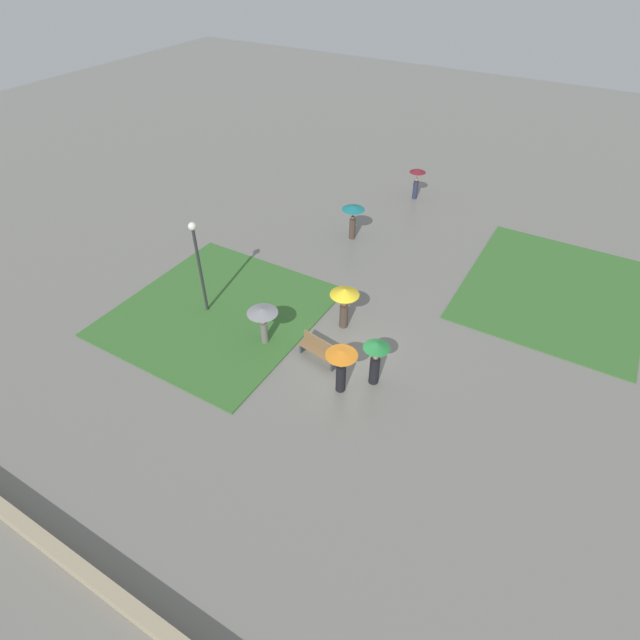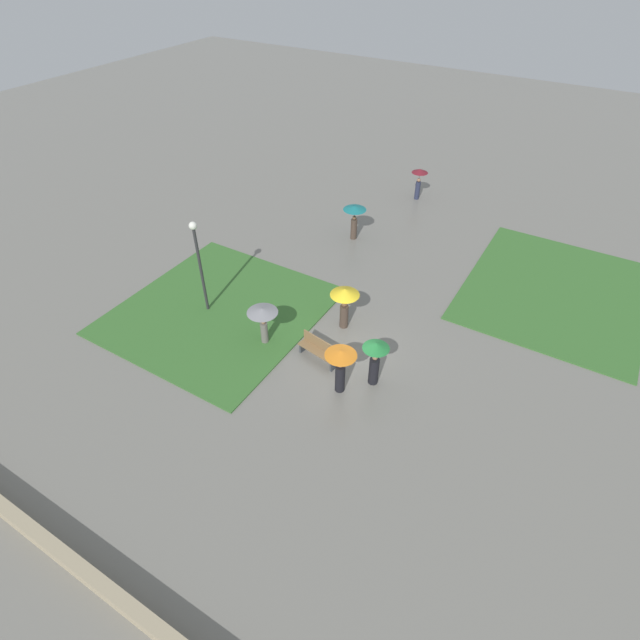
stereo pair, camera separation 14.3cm
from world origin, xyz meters
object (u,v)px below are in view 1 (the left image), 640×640
crowd_person_orange (341,362)px  lone_walker_mid_plaza (353,214)px  crowd_person_grey (263,316)px  lamp_post (198,256)px  crowd_person_green (376,356)px  park_bench (320,350)px  lone_walker_far_path (417,177)px  crowd_person_yellow (344,298)px

crowd_person_orange → lone_walker_mid_plaza: bearing=80.4°
crowd_person_grey → crowd_person_orange: bearing=-108.4°
lamp_post → crowd_person_green: (7.96, -0.16, -1.45)m
park_bench → lone_walker_far_path: (-2.08, 14.61, 0.86)m
park_bench → lamp_post: lamp_post is taller
crowd_person_grey → crowd_person_green: (4.63, 0.27, -0.06)m
park_bench → crowd_person_orange: 1.96m
crowd_person_yellow → crowd_person_orange: crowd_person_orange is taller
lamp_post → crowd_person_grey: (3.33, -0.43, -1.38)m
crowd_person_grey → crowd_person_orange: crowd_person_orange is taller
crowd_person_yellow → lone_walker_mid_plaza: 7.14m
park_bench → crowd_person_orange: (1.44, -0.99, 0.89)m
lamp_post → lone_walker_far_path: 15.00m
crowd_person_orange → lone_walker_mid_plaza: 10.66m
lamp_post → lone_walker_mid_plaza: bearing=73.5°
park_bench → crowd_person_grey: (-2.33, -0.31, 0.87)m
crowd_person_green → lone_walker_far_path: crowd_person_green is taller
park_bench → lamp_post: size_ratio=0.42×
lamp_post → lone_walker_far_path: lamp_post is taller
crowd_person_grey → lamp_post: bearing=74.4°
crowd_person_green → crowd_person_orange: 1.28m
crowd_person_green → lamp_post: bearing=-55.1°
lamp_post → crowd_person_green: bearing=-1.2°
lamp_post → crowd_person_green: lamp_post is taller
crowd_person_orange → lone_walker_mid_plaza: crowd_person_orange is taller
crowd_person_yellow → crowd_person_green: (2.43, -2.21, -0.16)m
crowd_person_green → crowd_person_orange: size_ratio=1.00×
park_bench → lone_walker_far_path: 14.78m
crowd_person_yellow → lone_walker_mid_plaza: (-2.99, 6.48, -0.08)m
park_bench → lone_walker_mid_plaza: lone_walker_mid_plaza is taller
crowd_person_grey → crowd_person_green: 4.64m
lamp_post → crowd_person_yellow: size_ratio=2.22×
crowd_person_orange → park_bench: bearing=110.5°
lamp_post → lone_walker_far_path: (3.58, 14.50, -1.40)m
crowd_person_orange → lamp_post: bearing=136.2°
crowd_person_yellow → crowd_person_green: size_ratio=0.99×
lamp_post → crowd_person_yellow: bearing=20.3°
crowd_person_green → crowd_person_orange: crowd_person_green is taller
crowd_person_grey → lone_walker_mid_plaza: lone_walker_mid_plaza is taller
lone_walker_far_path → lone_walker_mid_plaza: size_ratio=1.00×
lamp_post → crowd_person_green: 8.09m
crowd_person_orange → lone_walker_mid_plaza: size_ratio=1.04×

